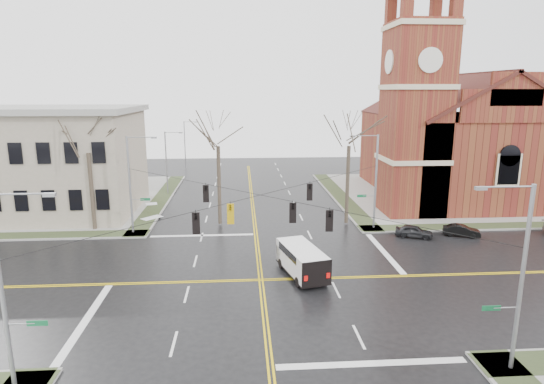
{
  "coord_description": "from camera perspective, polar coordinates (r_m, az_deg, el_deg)",
  "views": [
    {
      "loc": [
        -1.28,
        -30.1,
        13.15
      ],
      "look_at": [
        1.21,
        6.0,
        5.05
      ],
      "focal_mm": 30.0,
      "sensor_mm": 36.0,
      "label": 1
    }
  ],
  "objects": [
    {
      "name": "signal_pole_nw",
      "position": [
        43.57,
        -17.2,
        1.2
      ],
      "size": [
        2.75,
        0.22,
        9.0
      ],
      "color": "gray",
      "rests_on": "ground"
    },
    {
      "name": "tree_ne",
      "position": [
        44.81,
        9.65,
        6.37
      ],
      "size": [
        4.0,
        4.0,
        11.62
      ],
      "color": "#372F23",
      "rests_on": "ground"
    },
    {
      "name": "streetlight_north_b",
      "position": [
        79.13,
        -10.78,
        6.1
      ],
      "size": [
        2.3,
        0.2,
        8.0
      ],
      "color": "gray",
      "rests_on": "ground"
    },
    {
      "name": "parked_car_a",
      "position": [
        43.67,
        17.38,
        -4.73
      ],
      "size": [
        3.57,
        2.49,
        1.13
      ],
      "primitive_type": "imported",
      "rotation": [
        0.0,
        0.0,
        1.18
      ],
      "color": "black",
      "rests_on": "ground"
    },
    {
      "name": "ground",
      "position": [
        32.87,
        -1.41,
        -10.97
      ],
      "size": [
        120.0,
        120.0,
        0.0
      ],
      "primitive_type": "plane",
      "color": "black",
      "rests_on": "ground"
    },
    {
      "name": "sidewalks",
      "position": [
        32.84,
        -1.41,
        -10.85
      ],
      "size": [
        80.0,
        80.0,
        0.17
      ],
      "color": "gray",
      "rests_on": "ground"
    },
    {
      "name": "parked_car_b",
      "position": [
        45.5,
        22.69,
        -4.48
      ],
      "size": [
        3.45,
        2.24,
        1.07
      ],
      "primitive_type": "imported",
      "rotation": [
        0.0,
        0.0,
        1.2
      ],
      "color": "black",
      "rests_on": "ground"
    },
    {
      "name": "cargo_van",
      "position": [
        33.37,
        3.63,
        -8.3
      ],
      "size": [
        3.41,
        5.89,
        2.11
      ],
      "rotation": [
        0.0,
        0.0,
        0.24
      ],
      "color": "white",
      "rests_on": "ground"
    },
    {
      "name": "civic_building_a",
      "position": [
        54.75,
        -26.18,
        3.29
      ],
      "size": [
        18.0,
        14.0,
        11.0
      ],
      "primitive_type": "cube",
      "color": "gray",
      "rests_on": "ground"
    },
    {
      "name": "signal_pole_sw",
      "position": [
        22.67,
        -30.44,
        -10.42
      ],
      "size": [
        2.75,
        0.22,
        9.0
      ],
      "color": "gray",
      "rests_on": "ground"
    },
    {
      "name": "church",
      "position": [
        60.93,
        21.56,
        7.31
      ],
      "size": [
        24.28,
        27.48,
        27.5
      ],
      "color": "maroon",
      "rests_on": "ground"
    },
    {
      "name": "tree_nw_near",
      "position": [
        44.24,
        -6.8,
        6.39
      ],
      "size": [
        4.0,
        4.0,
        11.63
      ],
      "color": "#372F23",
      "rests_on": "ground"
    },
    {
      "name": "traffic_signals",
      "position": [
        30.45,
        -1.41,
        -2.03
      ],
      "size": [
        8.21,
        8.26,
        1.3
      ],
      "color": "black",
      "rests_on": "ground"
    },
    {
      "name": "signal_pole_se",
      "position": [
        23.91,
        28.57,
        -9.04
      ],
      "size": [
        2.75,
        0.22,
        9.0
      ],
      "color": "gray",
      "rests_on": "ground"
    },
    {
      "name": "signal_pole_ne",
      "position": [
        44.23,
        12.69,
        1.62
      ],
      "size": [
        2.75,
        0.22,
        9.0
      ],
      "color": "gray",
      "rests_on": "ground"
    },
    {
      "name": "road_markings",
      "position": [
        32.86,
        -1.41,
        -10.96
      ],
      "size": [
        100.0,
        100.0,
        0.01
      ],
      "color": "gold",
      "rests_on": "ground"
    },
    {
      "name": "tree_nw_far",
      "position": [
        45.53,
        -22.11,
        5.17
      ],
      "size": [
        4.0,
        4.0,
        11.01
      ],
      "color": "#372F23",
      "rests_on": "ground"
    },
    {
      "name": "span_wires",
      "position": [
        30.91,
        -1.47,
        -0.38
      ],
      "size": [
        23.02,
        23.02,
        0.03
      ],
      "color": "black",
      "rests_on": "ground"
    },
    {
      "name": "streetlight_north_a",
      "position": [
        59.48,
        -13.0,
        3.9
      ],
      "size": [
        2.3,
        0.2,
        8.0
      ],
      "color": "gray",
      "rests_on": "ground"
    }
  ]
}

